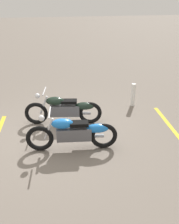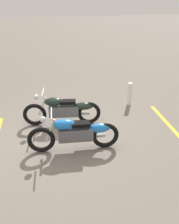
{
  "view_description": "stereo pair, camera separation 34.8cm",
  "coord_description": "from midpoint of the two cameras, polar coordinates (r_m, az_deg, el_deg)",
  "views": [
    {
      "loc": [
        -0.06,
        -6.31,
        3.69
      ],
      "look_at": [
        0.93,
        0.0,
        0.65
      ],
      "focal_mm": 42.9,
      "sensor_mm": 36.0,
      "label": 1
    },
    {
      "loc": [
        -0.4,
        -6.25,
        3.69
      ],
      "look_at": [
        0.93,
        0.0,
        0.65
      ],
      "focal_mm": 42.9,
      "sensor_mm": 36.0,
      "label": 2
    }
  ],
  "objects": [
    {
      "name": "motorcycle_dark_foreground",
      "position": [
        7.7,
        -6.77,
        0.48
      ],
      "size": [
        2.22,
        0.62,
        1.04
      ],
      "rotation": [
        0.0,
        0.0,
        3.0
      ],
      "color": "black",
      "rests_on": "ground"
    },
    {
      "name": "parking_stripe_mid",
      "position": [
        7.87,
        16.14,
        -3.58
      ],
      "size": [
        0.27,
        3.2,
        0.01
      ],
      "primitive_type": "cube",
      "rotation": [
        0.0,
        0.0,
        1.52
      ],
      "color": "yellow",
      "rests_on": "ground"
    },
    {
      "name": "ground_plane",
      "position": [
        7.29,
        -8.61,
        -5.3
      ],
      "size": [
        60.0,
        60.0,
        0.0
      ],
      "primitive_type": "plane",
      "color": "slate"
    },
    {
      "name": "motorcycle_bright_foreground",
      "position": [
        6.48,
        -4.44,
        -4.48
      ],
      "size": [
        2.23,
        0.62,
        1.04
      ],
      "rotation": [
        0.0,
        0.0,
        3.06
      ],
      "color": "black",
      "rests_on": "ground"
    },
    {
      "name": "bollard_post",
      "position": [
        9.06,
        7.45,
        3.83
      ],
      "size": [
        0.14,
        0.14,
        0.77
      ],
      "primitive_type": "cylinder",
      "color": "white",
      "rests_on": "ground"
    }
  ]
}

